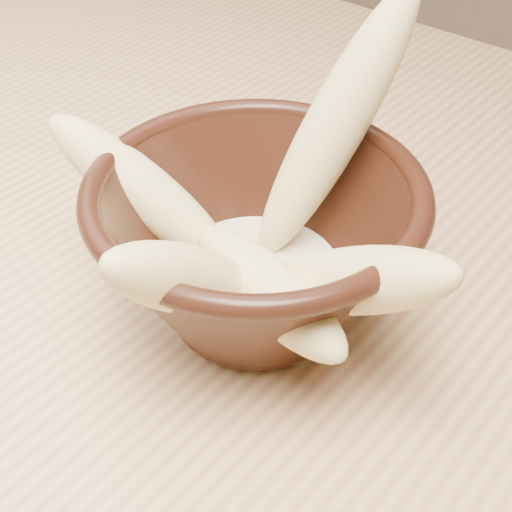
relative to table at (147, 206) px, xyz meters
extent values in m
cube|color=tan|center=(0.00, 0.00, 0.06)|extent=(1.20, 0.80, 0.04)
cylinder|color=tan|center=(-0.54, 0.34, -0.32)|extent=(0.05, 0.05, 0.71)
cylinder|color=black|center=(0.23, -0.11, 0.08)|extent=(0.09, 0.09, 0.01)
cylinder|color=black|center=(0.23, -0.11, 0.11)|extent=(0.09, 0.09, 0.01)
torus|color=black|center=(0.23, -0.11, 0.18)|extent=(0.21, 0.21, 0.01)
cylinder|color=beige|center=(0.23, -0.11, 0.12)|extent=(0.12, 0.12, 0.02)
ellipsoid|color=#E6D588|center=(0.24, -0.04, 0.20)|extent=(0.08, 0.14, 0.18)
ellipsoid|color=#E6D588|center=(0.16, -0.13, 0.16)|extent=(0.15, 0.08, 0.11)
ellipsoid|color=#E6D588|center=(0.31, -0.11, 0.16)|extent=(0.14, 0.05, 0.11)
ellipsoid|color=#E6D588|center=(0.27, -0.14, 0.15)|extent=(0.15, 0.08, 0.05)
ellipsoid|color=#E6D588|center=(0.24, -0.17, 0.17)|extent=(0.04, 0.13, 0.12)
camera|label=1|loc=(0.45, -0.37, 0.43)|focal=50.00mm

